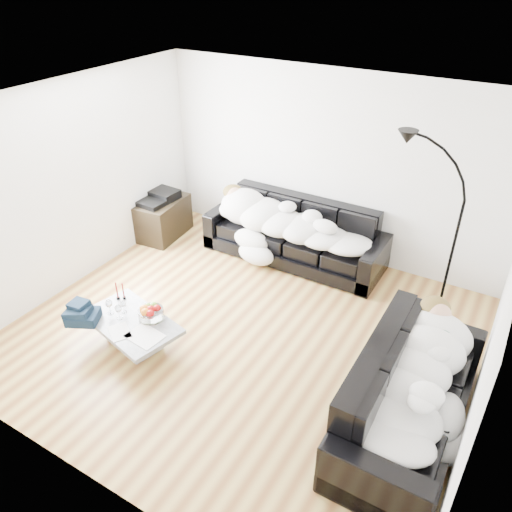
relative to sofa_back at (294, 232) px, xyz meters
The scene contains 24 objects.
ground 1.86m from the sofa_back, 82.00° to the right, with size 5.00×5.00×0.00m, color brown.
wall_back 1.02m from the sofa_back, 61.20° to the left, with size 5.00×0.02×2.60m, color silver.
wall_left 3.01m from the sofa_back, 141.45° to the right, with size 0.02×4.50×2.60m, color silver.
wall_right 3.40m from the sofa_back, 33.07° to the right, with size 0.02×4.50×2.60m, color silver.
ceiling 2.83m from the sofa_back, 82.00° to the right, with size 5.00×5.00×0.00m, color white.
sofa_back is the anchor object (origin of this frame).
sofa_right 3.11m from the sofa_back, 43.37° to the right, with size 2.13×0.91×0.86m, color black.
sleeper_back 0.22m from the sofa_back, 90.00° to the right, with size 2.17×0.75×0.43m, color white, non-canonical shape.
sleeper_right 3.12m from the sofa_back, 43.37° to the right, with size 1.83×0.77×0.45m, color white, non-canonical shape.
teal_cushion 2.67m from the sofa_back, 33.86° to the right, with size 0.36×0.30×0.20m, color #0B5333.
coffee_table 2.68m from the sofa_back, 105.56° to the right, with size 1.12×0.65×0.33m, color #939699.
fruit_bowl 2.48m from the sofa_back, 102.97° to the right, with size 0.28×0.28×0.18m, color white.
wine_glass_a 2.65m from the sofa_back, 109.60° to the right, with size 0.07×0.07×0.15m, color white.
wine_glass_b 2.78m from the sofa_back, 111.25° to the right, with size 0.08×0.08×0.18m, color white.
wine_glass_c 2.74m from the sofa_back, 108.18° to the right, with size 0.08×0.08×0.18m, color white.
candle_left 2.60m from the sofa_back, 115.64° to the right, with size 0.04×0.04×0.23m, color maroon.
candle_right 2.54m from the sofa_back, 114.86° to the right, with size 0.04×0.04×0.21m, color maroon.
newspaper_a 2.72m from the sofa_back, 98.70° to the right, with size 0.38×0.29×0.01m, color silver.
newspaper_b 2.86m from the sofa_back, 103.95° to the right, with size 0.28×0.20×0.01m, color silver.
navy_jacket 3.07m from the sofa_back, 112.84° to the right, with size 0.36×0.30×0.18m, color black, non-canonical shape.
shoes 2.69m from the sofa_back, 40.98° to the right, with size 0.43×0.32×0.10m, color #472311, non-canonical shape.
av_cabinet 2.12m from the sofa_back, 168.54° to the right, with size 0.59×0.85×0.59m, color black.
stereo 2.13m from the sofa_back, 168.54° to the right, with size 0.44×0.34×0.13m, color black.
floor_lamp 2.27m from the sofa_back, 12.38° to the right, with size 0.72×0.29×1.99m, color black, non-canonical shape.
Camera 1 is at (2.41, -3.79, 3.84)m, focal length 35.00 mm.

